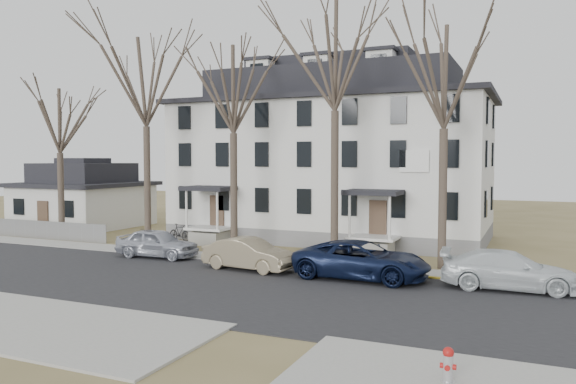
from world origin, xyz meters
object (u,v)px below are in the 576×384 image
at_px(tree_far_left, 146,75).
at_px(car_silver, 157,244).
at_px(boarding_house, 332,158).
at_px(tree_mid_right, 445,69).
at_px(car_tan, 249,255).
at_px(bicycle_right, 180,233).
at_px(small_house, 84,198).
at_px(car_navy, 362,261).
at_px(fire_hydrant, 448,366).
at_px(tree_center, 335,47).
at_px(car_white, 509,271).
at_px(tree_mid_left, 233,82).
at_px(bicycle_left, 143,236).
at_px(tree_bungalow, 59,116).

height_order(tree_far_left, car_silver, tree_far_left).
bearing_deg(boarding_house, tree_mid_right, -43.81).
xyz_separation_m(car_tan, bicycle_right, (-8.44, 6.50, -0.20)).
distance_m(small_house, tree_far_left, 15.00).
height_order(tree_mid_right, car_navy, tree_mid_right).
relative_size(boarding_house, car_silver, 4.60).
bearing_deg(car_navy, tree_far_left, 76.06).
bearing_deg(small_house, boarding_house, 5.59).
distance_m(bicycle_right, fire_hydrant, 25.31).
relative_size(bicycle_right, fire_hydrant, 2.06).
bearing_deg(tree_center, car_navy, -56.35).
bearing_deg(car_white, tree_mid_left, 72.10).
xyz_separation_m(tree_mid_left, car_navy, (8.65, -3.98, -8.77)).
height_order(small_house, tree_mid_right, tree_mid_right).
height_order(tree_mid_left, bicycle_right, tree_mid_left).
bearing_deg(tree_center, fire_hydrant, -61.55).
relative_size(tree_mid_right, fire_hydrant, 14.23).
height_order(small_house, bicycle_right, small_house).
height_order(tree_far_left, bicycle_right, tree_far_left).
xyz_separation_m(small_house, bicycle_left, (10.22, -5.69, -1.75)).
relative_size(tree_mid_right, tree_bungalow, 1.18).
height_order(tree_center, tree_mid_right, tree_center).
xyz_separation_m(tree_bungalow, car_navy, (21.65, -3.98, -7.29)).
xyz_separation_m(tree_mid_right, tree_bungalow, (-24.50, 0.00, -1.48)).
bearing_deg(bicycle_left, small_house, 93.71).
relative_size(tree_mid_right, bicycle_right, 6.90).
bearing_deg(car_white, car_silver, 84.48).
bearing_deg(fire_hydrant, tree_center, 118.45).
height_order(tree_far_left, bicycle_left, tree_far_left).
distance_m(boarding_house, tree_mid_right, 12.51).
distance_m(tree_far_left, car_tan, 13.90).
height_order(tree_mid_right, bicycle_left, tree_mid_right).
xyz_separation_m(tree_mid_left, car_silver, (-2.94, -3.18, -8.83)).
bearing_deg(car_white, tree_center, 63.50).
bearing_deg(boarding_house, car_navy, -65.04).
height_order(tree_far_left, fire_hydrant, tree_far_left).
xyz_separation_m(small_house, car_navy, (25.65, -10.17, -1.42)).
xyz_separation_m(tree_bungalow, car_tan, (16.15, -4.20, -7.37)).
relative_size(tree_mid_left, car_navy, 2.13).
xyz_separation_m(car_tan, bicycle_left, (-9.93, 4.70, -0.26)).
height_order(tree_far_left, tree_bungalow, tree_far_left).
xyz_separation_m(tree_far_left, tree_bungalow, (-7.00, 0.00, -2.22)).
distance_m(car_silver, car_navy, 11.61).
bearing_deg(bicycle_left, car_navy, -73.38).
relative_size(tree_bungalow, car_silver, 2.39).
relative_size(tree_mid_right, car_navy, 2.13).
height_order(car_silver, bicycle_left, car_silver).
distance_m(car_tan, car_navy, 5.50).
bearing_deg(tree_mid_right, car_white, -47.94).
height_order(tree_far_left, tree_mid_left, tree_far_left).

